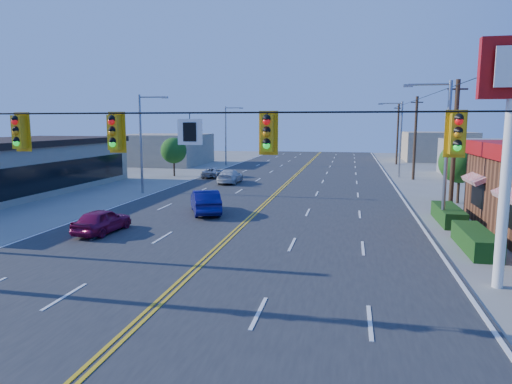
% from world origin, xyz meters
% --- Properties ---
extents(ground, '(160.00, 160.00, 0.00)m').
position_xyz_m(ground, '(0.00, 0.00, 0.00)').
color(ground, gray).
rests_on(ground, ground).
extents(road, '(20.00, 120.00, 0.06)m').
position_xyz_m(road, '(0.00, 20.00, 0.03)').
color(road, '#2D2D30').
rests_on(road, ground).
extents(signal_span, '(24.32, 0.34, 9.00)m').
position_xyz_m(signal_span, '(-0.12, 0.00, 4.89)').
color(signal_span, '#47301E').
rests_on(signal_span, ground).
extents(kfc_pylon, '(2.20, 0.36, 8.50)m').
position_xyz_m(kfc_pylon, '(11.00, 4.00, 6.04)').
color(kfc_pylon, white).
rests_on(kfc_pylon, ground).
extents(streetlight_se, '(2.55, 0.25, 8.00)m').
position_xyz_m(streetlight_se, '(10.79, 14.00, 4.51)').
color(streetlight_se, gray).
rests_on(streetlight_se, ground).
extents(streetlight_ne, '(2.55, 0.25, 8.00)m').
position_xyz_m(streetlight_ne, '(10.79, 38.00, 4.51)').
color(streetlight_ne, gray).
rests_on(streetlight_ne, ground).
extents(streetlight_sw, '(2.55, 0.25, 8.00)m').
position_xyz_m(streetlight_sw, '(-10.79, 22.00, 4.51)').
color(streetlight_sw, gray).
rests_on(streetlight_sw, ground).
extents(streetlight_nw, '(2.55, 0.25, 8.00)m').
position_xyz_m(streetlight_nw, '(-10.79, 48.00, 4.51)').
color(streetlight_nw, gray).
rests_on(streetlight_nw, ground).
extents(utility_pole_near, '(0.28, 0.28, 8.40)m').
position_xyz_m(utility_pole_near, '(12.20, 18.00, 4.20)').
color(utility_pole_near, '#47301E').
rests_on(utility_pole_near, ground).
extents(utility_pole_mid, '(0.28, 0.28, 8.40)m').
position_xyz_m(utility_pole_mid, '(12.20, 36.00, 4.20)').
color(utility_pole_mid, '#47301E').
rests_on(utility_pole_mid, ground).
extents(utility_pole_far, '(0.28, 0.28, 8.40)m').
position_xyz_m(utility_pole_far, '(12.20, 54.00, 4.20)').
color(utility_pole_far, '#47301E').
rests_on(utility_pole_far, ground).
extents(tree_kfc_rear, '(2.94, 2.94, 4.41)m').
position_xyz_m(tree_kfc_rear, '(13.50, 22.00, 2.93)').
color(tree_kfc_rear, '#47301E').
rests_on(tree_kfc_rear, ground).
extents(tree_west, '(2.80, 2.80, 4.20)m').
position_xyz_m(tree_west, '(-13.00, 34.00, 2.79)').
color(tree_west, '#47301E').
rests_on(tree_west, ground).
extents(bld_east_mid, '(12.00, 10.00, 4.00)m').
position_xyz_m(bld_east_mid, '(22.00, 40.00, 2.00)').
color(bld_east_mid, gray).
rests_on(bld_east_mid, ground).
extents(bld_west_far, '(11.00, 12.00, 4.20)m').
position_xyz_m(bld_west_far, '(-20.00, 48.00, 2.10)').
color(bld_west_far, tan).
rests_on(bld_west_far, ground).
extents(bld_east_far, '(10.00, 10.00, 4.40)m').
position_xyz_m(bld_east_far, '(19.00, 62.00, 2.20)').
color(bld_east_far, tan).
rests_on(bld_east_far, ground).
extents(car_magenta, '(1.79, 3.84, 1.27)m').
position_xyz_m(car_magenta, '(-6.73, 8.36, 0.64)').
color(car_magenta, maroon).
rests_on(car_magenta, ground).
extents(car_blue, '(3.28, 4.79, 1.50)m').
position_xyz_m(car_blue, '(-3.11, 14.51, 0.75)').
color(car_blue, '#11105F').
rests_on(car_blue, ground).
extents(car_white, '(1.89, 4.48, 1.29)m').
position_xyz_m(car_white, '(-5.39, 29.13, 0.65)').
color(car_white, silver).
rests_on(car_white, ground).
extents(car_silver, '(1.80, 3.84, 1.06)m').
position_xyz_m(car_silver, '(-8.30, 33.22, 0.53)').
color(car_silver, '#9E9EA3').
rests_on(car_silver, ground).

